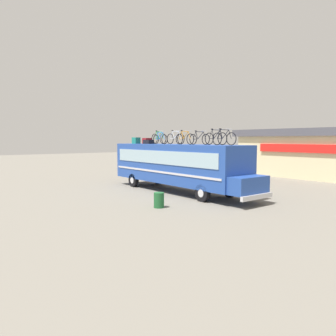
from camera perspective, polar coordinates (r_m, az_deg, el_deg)
ground_plane at (r=21.30m, az=1.31°, el=-4.10°), size 120.00×120.00×0.00m
bus at (r=20.96m, az=1.62°, el=0.70°), size 11.95×2.57×3.07m
luggage_bag_1 at (r=24.46m, az=-5.63°, el=4.83°), size 0.55×0.43×0.46m
luggage_bag_2 at (r=24.06m, az=-3.71°, el=4.79°), size 0.52×0.52×0.42m
luggage_bag_3 at (r=23.31m, az=-3.46°, el=4.63°), size 0.74×0.48×0.29m
rooftop_bicycle_1 at (r=23.07m, az=-1.66°, el=5.25°), size 1.74×0.44×0.96m
rooftop_bicycle_2 at (r=21.88m, az=-1.40°, el=5.17°), size 1.61×0.44×0.86m
rooftop_bicycle_3 at (r=21.25m, az=1.30°, el=5.25°), size 1.80×0.44×0.93m
rooftop_bicycle_4 at (r=20.28m, az=2.94°, el=5.22°), size 1.72×0.44×0.90m
rooftop_bicycle_5 at (r=19.63m, az=5.51°, el=5.16°), size 1.74×0.44×0.86m
rooftop_bicycle_6 at (r=18.97m, az=8.37°, el=5.23°), size 1.76×0.44×0.95m
rooftop_bicycle_7 at (r=17.88m, az=9.82°, el=5.20°), size 1.72×0.44×0.92m
roadside_building at (r=32.54m, az=25.83°, el=2.48°), size 14.93×7.91×4.33m
trash_bin at (r=16.18m, az=-1.60°, el=-5.67°), size 0.51×0.51×0.76m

